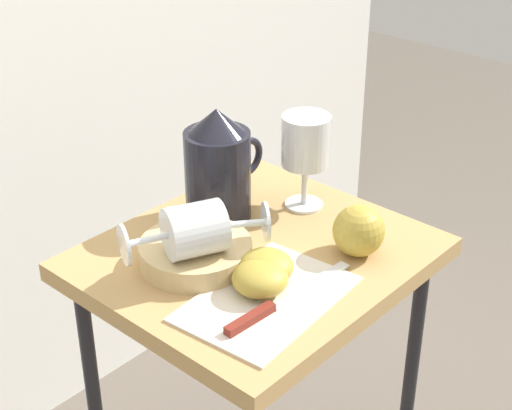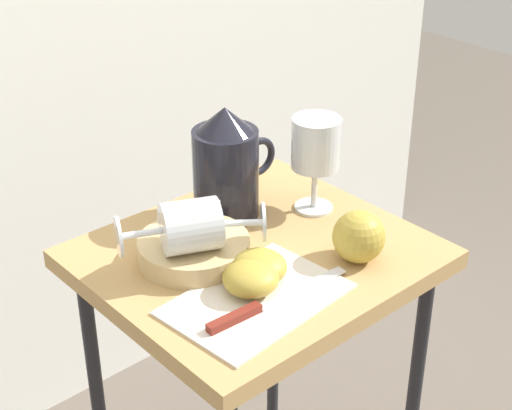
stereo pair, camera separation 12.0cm
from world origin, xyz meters
TOP-DOWN VIEW (x-y plane):
  - table at (0.00, 0.00)m, footprint 0.49×0.44m
  - linen_napkin at (-0.09, -0.10)m, footprint 0.26×0.19m
  - basket_tray at (-0.09, 0.04)m, footprint 0.17×0.17m
  - pitcher at (0.04, 0.12)m, footprint 0.16×0.11m
  - wine_glass_upright at (0.16, 0.04)m, footprint 0.08×0.08m
  - wine_glass_tipped_near at (-0.09, 0.03)m, footprint 0.15×0.14m
  - wine_glass_tipped_far at (-0.11, 0.03)m, footprint 0.16×0.12m
  - apple_half_left at (-0.08, -0.08)m, footprint 0.08×0.08m
  - apple_half_right at (-0.05, -0.07)m, footprint 0.08×0.08m
  - apple_whole at (0.10, -0.12)m, footprint 0.08×0.08m
  - knife at (-0.10, -0.12)m, footprint 0.24×0.03m

SIDE VIEW (x-z plane):
  - table at x=0.00m, z-range 0.27..0.96m
  - linen_napkin at x=-0.09m, z-range 0.69..0.70m
  - knife at x=-0.10m, z-range 0.70..0.71m
  - basket_tray at x=-0.09m, z-range 0.69..0.73m
  - apple_half_left at x=-0.08m, z-range 0.70..0.74m
  - apple_half_right at x=-0.05m, z-range 0.70..0.74m
  - apple_whole at x=0.10m, z-range 0.69..0.77m
  - wine_glass_tipped_near at x=-0.09m, z-range 0.73..0.80m
  - wine_glass_tipped_far at x=-0.11m, z-range 0.73..0.81m
  - pitcher at x=0.04m, z-range 0.68..0.87m
  - wine_glass_upright at x=0.16m, z-range 0.72..0.89m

